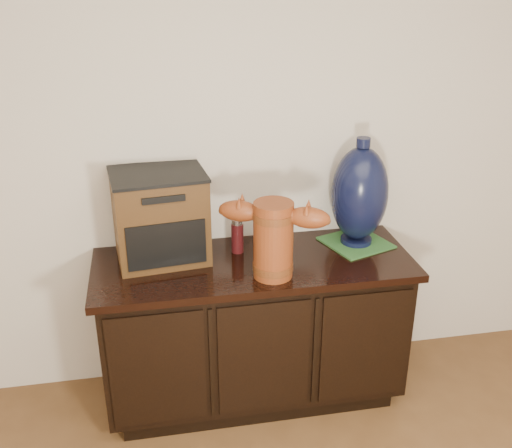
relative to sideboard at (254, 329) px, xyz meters
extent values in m
plane|color=beige|center=(0.00, 0.27, 0.91)|extent=(4.50, 0.00, 4.50)
cube|color=black|center=(0.00, 0.00, -0.35)|extent=(1.29, 0.45, 0.08)
cube|color=black|center=(0.00, 0.00, 0.01)|extent=(1.40, 0.50, 0.64)
cube|color=black|center=(0.00, 0.00, 0.35)|extent=(1.46, 0.56, 0.03)
cube|color=black|center=(-0.47, -0.25, 0.01)|extent=(0.41, 0.01, 0.56)
cube|color=black|center=(0.00, -0.25, 0.01)|extent=(0.41, 0.01, 0.56)
cube|color=black|center=(0.47, -0.25, 0.01)|extent=(0.41, 0.01, 0.56)
cylinder|color=brown|center=(0.06, -0.15, 0.54)|extent=(0.23, 0.23, 0.34)
cylinder|color=#39170B|center=(0.06, -0.15, 0.41)|extent=(0.23, 0.23, 0.03)
cylinder|color=#39170B|center=(0.06, -0.15, 0.65)|extent=(0.23, 0.23, 0.03)
ellipsoid|color=brown|center=(-0.08, -0.08, 0.66)|extent=(0.20, 0.15, 0.09)
ellipsoid|color=brown|center=(0.19, -0.21, 0.66)|extent=(0.20, 0.15, 0.09)
cube|color=#422810|center=(-0.41, 0.12, 0.57)|extent=(0.43, 0.36, 0.40)
cube|color=black|center=(-0.39, -0.04, 0.51)|extent=(0.34, 0.05, 0.21)
cube|color=black|center=(-0.41, 0.12, 0.77)|extent=(0.44, 0.37, 0.01)
cube|color=#2D602B|center=(0.52, 0.09, 0.37)|extent=(0.35, 0.35, 0.01)
cylinder|color=black|center=(0.52, 0.09, 0.39)|extent=(0.15, 0.15, 0.02)
ellipsoid|color=black|center=(0.52, 0.09, 0.63)|extent=(0.34, 0.34, 0.45)
cylinder|color=black|center=(0.52, 0.09, 0.87)|extent=(0.06, 0.06, 0.04)
cylinder|color=#5E1013|center=(-0.06, 0.11, 0.44)|extent=(0.06, 0.06, 0.14)
cylinder|color=silver|center=(-0.06, 0.11, 0.52)|extent=(0.05, 0.05, 0.02)
camera|label=1|loc=(-0.44, -2.39, 1.64)|focal=42.00mm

